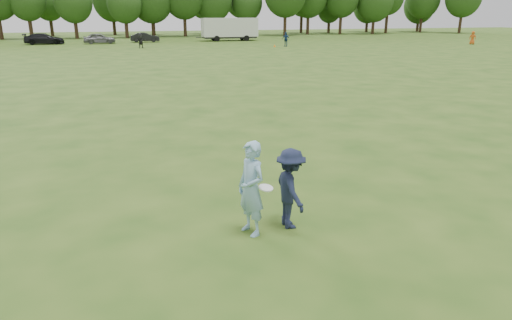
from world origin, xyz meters
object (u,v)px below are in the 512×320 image
(car_e, at_px, (99,38))
(thrower, at_px, (251,189))
(car_f, at_px, (145,37))
(field_cone, at_px, (275,46))
(car_d, at_px, (44,39))
(defender, at_px, (291,189))
(cargo_trailer, at_px, (230,28))
(player_far_b, at_px, (286,39))
(player_far_d, at_px, (141,41))
(player_far_c, at_px, (473,38))

(car_e, bearing_deg, thrower, -177.90)
(thrower, bearing_deg, car_f, 158.13)
(field_cone, bearing_deg, car_f, 136.13)
(car_d, relative_size, car_e, 1.20)
(car_d, bearing_deg, car_e, -97.45)
(thrower, distance_m, car_d, 59.88)
(car_d, distance_m, car_e, 6.89)
(defender, distance_m, field_cone, 48.45)
(field_cone, distance_m, cargo_trailer, 14.04)
(player_far_b, xyz_separation_m, car_e, (-21.96, 11.68, -0.16))
(car_d, bearing_deg, thrower, -171.08)
(player_far_d, distance_m, cargo_trailer, 17.40)
(car_e, relative_size, car_f, 1.03)
(car_d, distance_m, cargo_trailer, 25.01)
(player_far_b, bearing_deg, player_far_c, 38.65)
(thrower, distance_m, player_far_d, 48.57)
(defender, xyz_separation_m, car_f, (1.03, 59.75, -0.14))
(cargo_trailer, bearing_deg, car_e, -175.01)
(thrower, xyz_separation_m, player_far_c, (42.21, 42.83, -0.06))
(car_e, height_order, field_cone, car_e)
(defender, height_order, field_cone, defender)
(cargo_trailer, bearing_deg, player_far_b, -73.85)
(defender, relative_size, field_cone, 5.26)
(player_far_c, height_order, player_far_d, player_far_c)
(car_d, relative_size, field_cone, 16.24)
(player_far_c, xyz_separation_m, field_cone, (-26.00, 3.16, -0.69))
(car_e, bearing_deg, player_far_d, -155.30)
(player_far_b, relative_size, player_far_c, 1.02)
(defender, height_order, car_e, defender)
(defender, bearing_deg, cargo_trailer, -12.89)
(car_f, distance_m, cargo_trailer, 12.17)
(car_e, bearing_deg, field_cone, -122.85)
(defender, distance_m, car_f, 59.76)
(field_cone, bearing_deg, player_far_b, 17.16)
(defender, xyz_separation_m, player_far_d, (-0.14, 48.51, 0.01))
(cargo_trailer, bearing_deg, thrower, -103.14)
(defender, bearing_deg, car_d, 10.90)
(player_far_b, bearing_deg, defender, -62.95)
(defender, bearing_deg, field_cone, -19.01)
(thrower, distance_m, field_cone, 48.77)
(car_e, bearing_deg, cargo_trailer, -87.00)
(defender, xyz_separation_m, cargo_trailer, (13.15, 59.69, 0.99))
(defender, relative_size, car_f, 0.40)
(defender, relative_size, player_far_d, 0.99)
(thrower, height_order, cargo_trailer, cargo_trailer)
(player_far_b, relative_size, cargo_trailer, 0.19)
(defender, relative_size, car_e, 0.39)
(player_far_c, relative_size, car_d, 0.34)
(thrower, bearing_deg, player_far_c, 115.30)
(player_far_c, distance_m, field_cone, 26.20)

